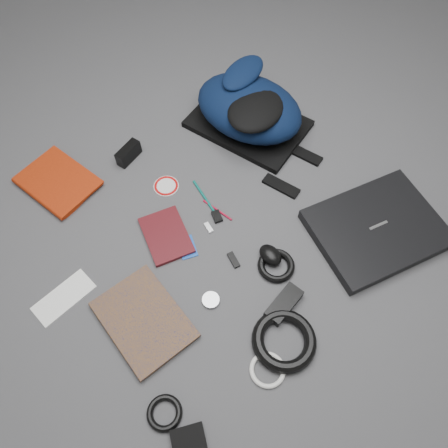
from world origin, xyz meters
TOP-DOWN VIEW (x-y plane):
  - ground at (0.00, 0.00)m, footprint 4.00×4.00m
  - backpack at (0.34, 0.32)m, footprint 0.46×0.55m
  - laptop at (0.40, -0.31)m, footprint 0.46×0.39m
  - textbook_red at (-0.47, 0.46)m, footprint 0.26×0.31m
  - comic_book at (-0.49, -0.13)m, footprint 0.22×0.30m
  - envelope at (-0.55, 0.08)m, footprint 0.20×0.12m
  - dvd_case at (-0.18, 0.08)m, footprint 0.17×0.22m
  - compact_camera at (-0.11, 0.44)m, footprint 0.11×0.07m
  - sticker_disc at (-0.07, 0.26)m, footprint 0.12×0.12m
  - pen_teal at (0.01, 0.14)m, footprint 0.02×0.16m
  - pen_red at (0.02, 0.07)m, footprint 0.04×0.12m
  - id_badge at (-0.14, 0.01)m, footprint 0.07×0.09m
  - usb_black at (-0.05, -0.12)m, footprint 0.03×0.06m
  - usb_silver at (-0.04, 0.03)m, footprint 0.02×0.04m
  - key_fob at (0.00, 0.04)m, footprint 0.04×0.05m
  - mouse at (0.05, -0.18)m, footprint 0.06×0.09m
  - headphone_left at (-0.32, -0.19)m, footprint 0.05×0.05m
  - headphone_right at (-0.19, -0.19)m, footprint 0.07×0.07m
  - cable_coil at (0.05, -0.22)m, footprint 0.12×0.12m
  - power_brick at (-0.02, -0.33)m, footprint 0.14×0.09m
  - power_cord_coil at (-0.09, -0.42)m, footprint 0.24×0.24m
  - pouch at (-0.46, -0.48)m, footprint 0.11×0.11m
  - earbud_coil at (-0.47, -0.38)m, footprint 0.13×0.13m
  - white_cable_coil at (-0.17, -0.45)m, footprint 0.11×0.11m

SIDE VIEW (x-z plane):
  - ground at x=0.00m, z-range 0.00..0.00m
  - sticker_disc at x=-0.07m, z-range 0.00..0.00m
  - envelope at x=-0.55m, z-range 0.00..0.00m
  - id_badge at x=-0.14m, z-range 0.00..0.00m
  - pen_red at x=0.02m, z-range 0.00..0.01m
  - usb_silver at x=-0.04m, z-range 0.00..0.01m
  - pen_teal at x=0.01m, z-range 0.00..0.01m
  - usb_black at x=-0.05m, z-range 0.00..0.01m
  - headphone_left at x=-0.32m, z-range 0.00..0.01m
  - headphone_right at x=-0.19m, z-range 0.00..0.01m
  - key_fob at x=0.00m, z-range 0.00..0.01m
  - white_cable_coil at x=-0.17m, z-range 0.00..0.01m
  - dvd_case at x=-0.18m, z-range 0.00..0.02m
  - earbud_coil at x=-0.47m, z-range 0.00..0.02m
  - comic_book at x=-0.49m, z-range 0.00..0.02m
  - pouch at x=-0.46m, z-range 0.00..0.02m
  - cable_coil at x=0.05m, z-range 0.00..0.02m
  - textbook_red at x=-0.47m, z-range 0.00..0.03m
  - power_brick at x=-0.02m, z-range 0.00..0.03m
  - power_cord_coil at x=-0.09m, z-range 0.00..0.04m
  - laptop at x=0.40m, z-range 0.00..0.04m
  - mouse at x=0.05m, z-range 0.00..0.04m
  - compact_camera at x=-0.11m, z-range 0.00..0.06m
  - backpack at x=0.34m, z-range 0.00..0.19m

